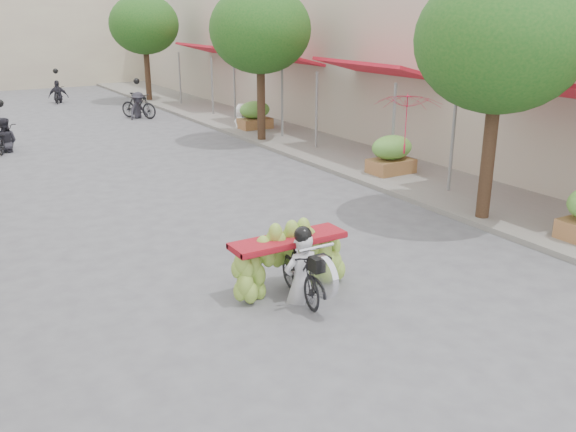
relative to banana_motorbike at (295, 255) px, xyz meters
The scene contains 14 objects.
ground 3.06m from the banana_motorbike, 90.37° to the right, with size 120.00×120.00×0.00m, color #5A5A5F.
sidewalk_right 13.91m from the banana_motorbike, 59.85° to the left, with size 4.00×60.00×0.12m, color slate.
shophouse_row_right 16.43m from the banana_motorbike, 42.62° to the left, with size 9.77×40.00×6.00m.
street_tree_near 6.28m from the banana_motorbike, 10.72° to the left, with size 3.40×3.40×5.25m.
street_tree_mid 12.64m from the banana_motorbike, 63.97° to the left, with size 3.40×3.40×5.25m.
street_tree_far 23.84m from the banana_motorbike, 76.84° to the left, with size 3.40×3.40×5.25m.
produce_crate_mid 7.96m from the banana_motorbike, 39.07° to the left, with size 1.20×0.88×1.16m.
produce_crate_far 14.41m from the banana_motorbike, 64.60° to the left, with size 1.20×0.88×1.16m.
banana_motorbike is the anchor object (origin of this frame).
market_umbrella 7.58m from the banana_motorbike, 35.49° to the left, with size 1.96×1.96×1.60m.
pedestrian 14.74m from the banana_motorbike, 66.44° to the left, with size 1.03×0.85×1.81m.
bg_motorbike_a 14.20m from the banana_motorbike, 100.24° to the left, with size 1.10×1.60×1.95m.
bg_motorbike_b 18.61m from the banana_motorbike, 79.71° to the left, with size 1.46×1.84×1.95m.
bg_motorbike_c 25.11m from the banana_motorbike, 86.94° to the left, with size 1.10×1.50×1.95m.
Camera 1 is at (-4.64, -4.59, 4.30)m, focal length 38.00 mm.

